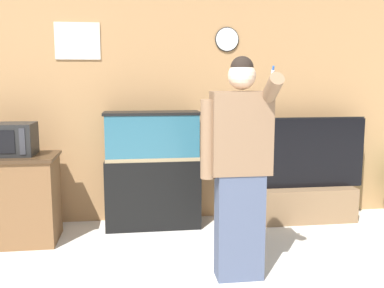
% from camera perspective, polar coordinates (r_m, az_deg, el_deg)
% --- Properties ---
extents(wall_back_paneled, '(10.00, 0.08, 2.60)m').
position_cam_1_polar(wall_back_paneled, '(4.94, -7.23, 4.71)').
color(wall_back_paneled, '#A87A4C').
rests_on(wall_back_paneled, ground_plane).
extents(microwave, '(0.53, 0.38, 0.32)m').
position_cam_1_polar(microwave, '(4.60, -23.44, 0.59)').
color(microwave, black).
rests_on(microwave, counter_island).
extents(aquarium_on_stand, '(1.04, 0.37, 1.29)m').
position_cam_1_polar(aquarium_on_stand, '(4.74, -5.27, -3.47)').
color(aquarium_on_stand, black).
rests_on(aquarium_on_stand, ground_plane).
extents(tv_on_stand, '(1.55, 0.40, 1.21)m').
position_cam_1_polar(tv_on_stand, '(5.14, 14.01, -6.10)').
color(tv_on_stand, brown).
rests_on(tv_on_stand, ground_plane).
extents(person_standing, '(0.57, 0.43, 1.81)m').
position_cam_1_polar(person_standing, '(3.46, 6.31, -2.94)').
color(person_standing, '#424C66').
rests_on(person_standing, ground_plane).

